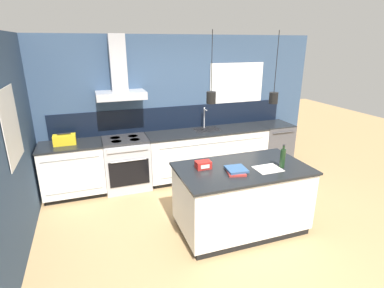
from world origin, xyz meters
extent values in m
plane|color=tan|center=(0.00, 0.00, 0.00)|extent=(16.00, 16.00, 0.00)
cube|color=#354C6B|center=(0.00, 2.03, 1.30)|extent=(5.60, 0.06, 2.60)
cube|color=black|center=(0.00, 1.99, 1.12)|extent=(4.42, 0.02, 0.43)
cube|color=white|center=(1.25, 1.99, 1.62)|extent=(1.12, 0.01, 0.96)
cube|color=black|center=(1.25, 1.99, 1.62)|extent=(1.04, 0.01, 0.88)
cube|color=#B5B5BA|center=(-1.00, 1.77, 1.64)|extent=(0.80, 0.46, 0.12)
cube|color=#B5B5BA|center=(-1.00, 1.86, 2.15)|extent=(0.26, 0.20, 0.90)
cylinder|color=black|center=(-0.16, -0.06, 2.26)|extent=(0.01, 0.01, 0.68)
cylinder|color=black|center=(-0.16, -0.06, 1.85)|extent=(0.11, 0.11, 0.14)
sphere|color=#F9D18C|center=(-0.16, -0.06, 1.85)|extent=(0.06, 0.06, 0.06)
cylinder|color=black|center=(0.68, -0.10, 2.24)|extent=(0.01, 0.01, 0.73)
cylinder|color=black|center=(0.68, -0.10, 1.80)|extent=(0.11, 0.11, 0.14)
sphere|color=#F9D18C|center=(0.68, -0.10, 1.80)|extent=(0.06, 0.06, 0.06)
cube|color=#354C6B|center=(-2.43, 0.70, 1.30)|extent=(0.06, 3.80, 2.60)
cube|color=white|center=(-2.39, 0.55, 1.55)|extent=(0.01, 0.76, 0.88)
cube|color=black|center=(-2.39, 0.55, 1.55)|extent=(0.01, 0.68, 0.80)
cube|color=black|center=(-1.87, 1.72, 0.04)|extent=(0.95, 0.56, 0.09)
cube|color=white|center=(-1.87, 1.69, 0.48)|extent=(0.98, 0.62, 0.79)
cube|color=gray|center=(-1.87, 1.38, 0.76)|extent=(0.86, 0.01, 0.01)
cube|color=gray|center=(-1.87, 1.38, 0.21)|extent=(0.86, 0.01, 0.01)
cube|color=black|center=(-1.87, 1.69, 0.90)|extent=(1.00, 0.64, 0.03)
cube|color=black|center=(0.53, 1.72, 0.04)|extent=(2.21, 0.56, 0.09)
cube|color=white|center=(0.53, 1.69, 0.48)|extent=(2.28, 0.62, 0.79)
cube|color=gray|center=(0.53, 1.38, 0.76)|extent=(2.01, 0.01, 0.01)
cube|color=gray|center=(0.53, 1.38, 0.21)|extent=(2.01, 0.01, 0.01)
cube|color=black|center=(0.53, 1.69, 0.90)|extent=(2.30, 0.64, 0.03)
cube|color=#262628|center=(0.53, 1.74, 0.91)|extent=(0.48, 0.34, 0.01)
cylinder|color=#B5B5BA|center=(0.53, 1.87, 1.10)|extent=(0.02, 0.02, 0.38)
sphere|color=#B5B5BA|center=(0.53, 1.87, 1.29)|extent=(0.03, 0.03, 0.03)
cylinder|color=#B5B5BA|center=(0.53, 1.81, 1.27)|extent=(0.02, 0.12, 0.02)
cube|color=#B5B5BA|center=(-1.00, 1.69, 0.43)|extent=(0.76, 0.62, 0.87)
cube|color=black|center=(-1.00, 1.37, 0.40)|extent=(0.66, 0.02, 0.44)
cylinder|color=#B5B5BA|center=(-1.00, 1.35, 0.63)|extent=(0.57, 0.02, 0.02)
cube|color=#B5B5BA|center=(-1.00, 1.37, 0.82)|extent=(0.66, 0.02, 0.07)
cube|color=#2D2D30|center=(-1.00, 1.69, 0.89)|extent=(0.76, 0.60, 0.04)
cylinder|color=black|center=(-1.15, 1.80, 0.91)|extent=(0.17, 0.17, 0.00)
cylinder|color=black|center=(-0.84, 1.80, 0.91)|extent=(0.17, 0.17, 0.00)
cylinder|color=black|center=(-1.15, 1.58, 0.91)|extent=(0.17, 0.17, 0.00)
cylinder|color=black|center=(-0.84, 1.58, 0.91)|extent=(0.17, 0.17, 0.00)
cube|color=#4C4C51|center=(1.99, 1.69, 0.45)|extent=(0.63, 0.62, 0.89)
cube|color=black|center=(1.99, 1.69, 0.90)|extent=(0.63, 0.62, 0.02)
cylinder|color=#4C4C51|center=(1.99, 1.36, 0.82)|extent=(0.47, 0.02, 0.02)
cube|color=black|center=(0.30, -0.09, 0.04)|extent=(1.61, 0.90, 0.09)
cube|color=white|center=(0.30, -0.09, 0.48)|extent=(1.68, 0.94, 0.79)
cube|color=black|center=(0.30, -0.09, 0.90)|extent=(1.73, 0.99, 0.03)
cylinder|color=#193319|center=(0.79, -0.25, 1.03)|extent=(0.07, 0.07, 0.25)
cylinder|color=#193319|center=(0.79, -0.25, 1.19)|extent=(0.03, 0.03, 0.06)
cylinder|color=#262628|center=(0.79, -0.25, 1.22)|extent=(0.03, 0.03, 0.01)
cube|color=#B2332D|center=(0.14, -0.18, 0.92)|extent=(0.29, 0.36, 0.03)
cube|color=#335684|center=(0.15, -0.19, 0.95)|extent=(0.26, 0.27, 0.03)
cube|color=red|center=(-0.20, 0.06, 0.96)|extent=(0.20, 0.13, 0.10)
cube|color=white|center=(-0.20, -0.01, 0.96)|extent=(0.12, 0.01, 0.05)
cube|color=silver|center=(0.58, -0.24, 0.91)|extent=(0.34, 0.28, 0.01)
cube|color=gold|center=(-1.94, 1.69, 0.99)|extent=(0.34, 0.18, 0.16)
cylinder|color=black|center=(-1.94, 1.69, 1.09)|extent=(0.20, 0.02, 0.02)
camera|label=1|loc=(-1.52, -3.28, 2.46)|focal=28.00mm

